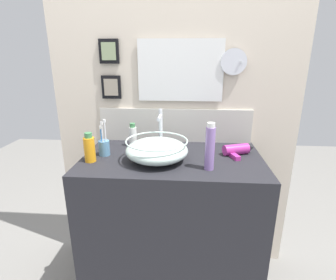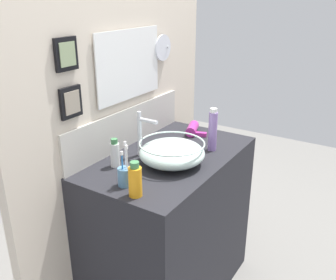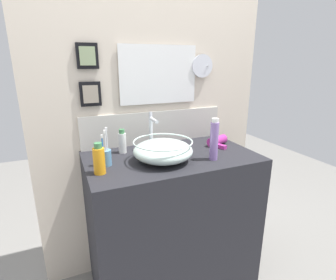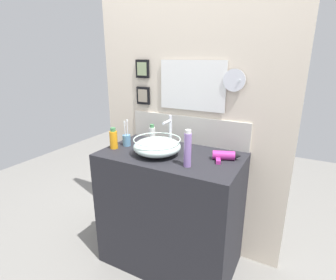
# 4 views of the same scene
# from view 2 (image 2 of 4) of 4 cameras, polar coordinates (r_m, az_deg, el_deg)

# --- Properties ---
(vanity_counter) EXTENTS (1.01, 0.59, 0.92)m
(vanity_counter) POSITION_cam_2_polar(r_m,az_deg,el_deg) (2.24, 0.34, -13.24)
(vanity_counter) COLOR #232328
(vanity_counter) RESTS_ON ground
(back_panel) EXTENTS (1.59, 0.10, 2.40)m
(back_panel) POSITION_cam_2_polar(r_m,az_deg,el_deg) (2.10, -7.12, 6.54)
(back_panel) COLOR beige
(back_panel) RESTS_ON ground
(glass_bowl_sink) EXTENTS (0.34, 0.34, 0.12)m
(glass_bowl_sink) POSITION_cam_2_polar(r_m,az_deg,el_deg) (1.90, 0.60, -1.94)
(glass_bowl_sink) COLOR silver
(glass_bowl_sink) RESTS_ON vanity_counter
(faucet) EXTENTS (0.02, 0.12, 0.25)m
(faucet) POSITION_cam_2_polar(r_m,az_deg,el_deg) (1.97, -4.04, 1.38)
(faucet) COLOR silver
(faucet) RESTS_ON vanity_counter
(hair_drier) EXTENTS (0.20, 0.17, 0.06)m
(hair_drier) POSITION_cam_2_polar(r_m,az_deg,el_deg) (2.34, 3.87, 1.79)
(hair_drier) COLOR #B22D8C
(hair_drier) RESTS_ON vanity_counter
(toothbrush_cup) EXTENTS (0.06, 0.06, 0.21)m
(toothbrush_cup) POSITION_cam_2_polar(r_m,az_deg,el_deg) (1.71, -6.55, -5.46)
(toothbrush_cup) COLOR #598CB2
(toothbrush_cup) RESTS_ON vanity_counter
(shampoo_bottle) EXTENTS (0.05, 0.05, 0.24)m
(shampoo_bottle) POSITION_cam_2_polar(r_m,az_deg,el_deg) (2.06, 6.83, 1.49)
(shampoo_bottle) COLOR #8C6BB2
(shampoo_bottle) RESTS_ON vanity_counter
(spray_bottle) EXTENTS (0.06, 0.06, 0.16)m
(spray_bottle) POSITION_cam_2_polar(r_m,az_deg,el_deg) (1.61, -5.03, -6.17)
(spray_bottle) COLOR orange
(spray_bottle) RESTS_ON vanity_counter
(lotion_bottle) EXTENTS (0.05, 0.05, 0.15)m
(lotion_bottle) POSITION_cam_2_polar(r_m,az_deg,el_deg) (1.89, -8.09, -2.08)
(lotion_bottle) COLOR white
(lotion_bottle) RESTS_ON vanity_counter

